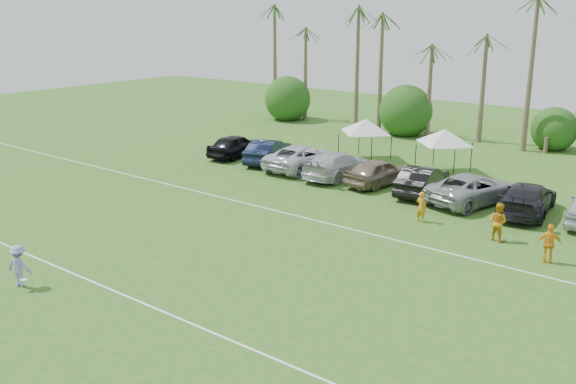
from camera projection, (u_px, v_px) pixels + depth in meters
The scene contains 26 objects.
ground at pixel (63, 305), 24.12m from camera, with size 120.00×120.00×0.00m, color #335F1C.
field_lines at pixel (213, 246), 30.16m from camera, with size 80.00×12.10×0.01m.
palm_tree_0 at pixel (266, 42), 63.79m from camera, with size 2.40×2.40×8.90m.
palm_tree_1 at pixel (306, 34), 60.57m from camera, with size 2.40×2.40×9.90m.
palm_tree_2 at pixel (351, 25), 57.36m from camera, with size 2.40×2.40×10.90m.
palm_tree_3 at pixel (390, 16), 54.74m from camera, with size 2.40×2.40×11.90m.
palm_tree_4 at pixel (431, 49), 53.08m from camera, with size 2.40×2.40×8.90m.
palm_tree_5 at pixel (479, 39), 50.46m from camera, with size 2.40×2.40×9.90m.
palm_tree_6 at pixel (531, 29), 47.84m from camera, with size 2.40×2.40×10.90m.
bush_tree_0 at pixel (295, 100), 64.34m from camera, with size 4.00×4.00×4.00m.
bush_tree_1 at pixel (412, 113), 56.61m from camera, with size 4.00×4.00×4.00m.
bush_tree_2 at pixel (551, 128), 49.47m from camera, with size 4.00×4.00×4.00m.
sideline_player_a at pixel (421, 207), 33.33m from camera, with size 0.59×0.39×1.62m, color orange.
sideline_player_b at pixel (498, 222), 30.63m from camera, with size 0.91×0.71×1.87m, color orange.
sideline_player_c at pixel (549, 244), 27.94m from camera, with size 1.04×0.43×1.77m, color #FCA51C.
canopy_tent_left at pixel (366, 119), 46.44m from camera, with size 4.31×4.31×3.49m.
canopy_tent_right at pixel (445, 129), 42.73m from camera, with size 4.27×4.27×3.46m.
frisbee_player at pixel (19, 266), 25.59m from camera, with size 1.29×0.95×1.72m.
parked_car_0 at pixel (236, 146), 47.80m from camera, with size 2.02×5.01×1.71m, color black.
parked_car_1 at pixel (268, 151), 46.01m from camera, with size 1.81×5.18×1.71m, color black.
parked_car_2 at pixel (302, 157), 44.09m from camera, with size 2.83×6.14×1.71m, color silver.
parked_car_3 at pixel (337, 165), 42.03m from camera, with size 2.39×5.88×1.71m, color #B9BABB.
parked_car_4 at pixel (378, 172), 40.22m from camera, with size 2.02×5.01×1.71m, color #806C58.
parked_car_5 at pixel (422, 180), 38.28m from camera, with size 1.81×5.18×1.71m, color black.
parked_car_6 at pixel (473, 189), 36.50m from camera, with size 2.83×6.14×1.71m, color #98999A.
parked_car_7 at pixel (527, 198), 34.63m from camera, with size 2.39×5.88×1.71m, color black.
Camera 1 is at (20.29, -12.00, 10.82)m, focal length 40.00 mm.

